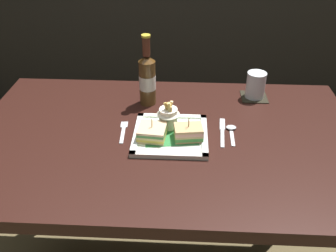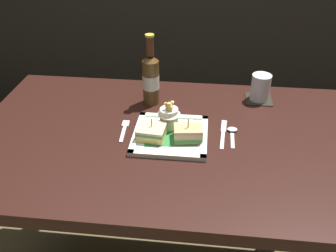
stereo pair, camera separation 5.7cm
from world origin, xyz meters
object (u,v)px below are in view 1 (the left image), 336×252
Objects in this scene: sandwich_half_left at (152,132)px; spoon at (231,130)px; sandwich_half_right at (188,133)px; fries_cup at (168,114)px; square_plate at (170,135)px; dining_table at (166,161)px; fork at (123,131)px; water_glass at (255,87)px; beer_bottle at (147,78)px; knife at (222,131)px.

sandwich_half_left is 0.27m from spoon.
fries_cup is (-0.07, 0.07, 0.03)m from sandwich_half_right.
square_plate is 0.07m from sandwich_half_left.
sandwich_half_left is 0.09m from fries_cup.
fork is (-0.15, 0.02, 0.11)m from dining_table.
sandwich_half_right is at bearing -129.56° from water_glass.
fries_cup reaches higher than water_glass.
beer_bottle reaches higher than sandwich_half_right.
fries_cup is at bearing -64.08° from beer_bottle.
dining_table is 12.96× the size of fries_cup.
fries_cup is 0.22m from spoon.
sandwich_half_left is 0.49m from water_glass.
fries_cup is at bearing 78.65° from dining_table.
fries_cup is at bearing 179.84° from spoon.
square_plate is 2.55× the size of sandwich_half_left.
beer_bottle is at bearing 149.12° from spoon.
fork is (-0.07, -0.20, -0.10)m from beer_bottle.
square_plate is 0.16m from fork.
sandwich_half_right is at bearing -21.20° from dining_table.
water_glass is (0.26, 0.31, 0.01)m from sandwich_half_right.
fork is at bearing -177.27° from knife.
water_glass is at bearing 28.97° from fork.
square_plate is 1.40× the size of knife.
beer_bottle is at bearing 98.82° from sandwich_half_left.
dining_table is 0.46m from water_glass.
fork and knife have the same top height.
fries_cup is 0.20m from beer_bottle.
square_plate reaches higher than knife.
sandwich_half_left is at bearing 180.00° from sandwich_half_right.
dining_table is at bearing -170.73° from spoon.
dining_table is 13.80× the size of sandwich_half_left.
beer_bottle is (-0.16, 0.25, 0.07)m from sandwich_half_right.
fries_cup reaches higher than knife.
beer_bottle reaches higher than fork.
water_glass is 0.27m from spoon.
fries_cup is 0.77× the size of fork.
fries_cup is (0.01, 0.04, 0.17)m from dining_table.
square_plate is 2.05× the size of spoon.
sandwich_half_left is 0.26m from beer_bottle.
square_plate reaches higher than dining_table.
water_glass is at bearing 60.41° from knife.
sandwich_half_right is (0.08, -0.03, 0.14)m from dining_table.
dining_table is 0.12m from square_plate.
square_plate reaches higher than spoon.
square_plate is at bearing -166.36° from knife.
dining_table is 4.89× the size of beer_bottle.
sandwich_half_left is at bearing -24.41° from fork.
sandwich_half_right is at bearing -11.99° from fork.
knife is at bearing -175.06° from spoon.
knife is 1.47× the size of spoon.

